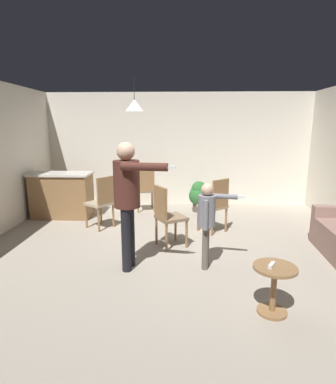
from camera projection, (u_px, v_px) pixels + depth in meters
name	position (u px, v px, depth m)	size (l,w,h in m)	color
ground	(176.00, 255.00, 4.69)	(7.68, 7.68, 0.00)	#9E9384
wall_back	(178.00, 150.00, 7.54)	(6.40, 0.10, 2.70)	silver
kitchen_counter	(62.00, 195.00, 6.58)	(1.26, 0.66, 0.95)	olive
side_table_by_couch	(274.00, 284.00, 3.16)	(0.44, 0.44, 0.52)	olive
person_adult	(128.00, 192.00, 4.04)	(0.81, 0.57, 1.71)	black
person_child	(207.00, 216.00, 4.12)	(0.63, 0.34, 1.18)	#60564C
dining_chair_by_counter	(215.00, 203.00, 5.58)	(0.59, 0.59, 1.00)	olive
dining_chair_near_wall	(167.00, 214.00, 4.89)	(0.57, 0.57, 1.00)	olive
dining_chair_centre_back	(102.00, 200.00, 5.81)	(0.59, 0.59, 1.00)	olive
dining_chair_spare	(145.00, 188.00, 6.99)	(0.50, 0.50, 1.00)	olive
potted_plant_corner	(199.00, 195.00, 7.01)	(0.45, 0.45, 0.70)	#4C4742
spare_remote_on_table	(272.00, 265.00, 3.11)	(0.04, 0.13, 0.04)	white
ceiling_light_pendant	(134.00, 105.00, 5.20)	(0.32, 0.32, 0.55)	silver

